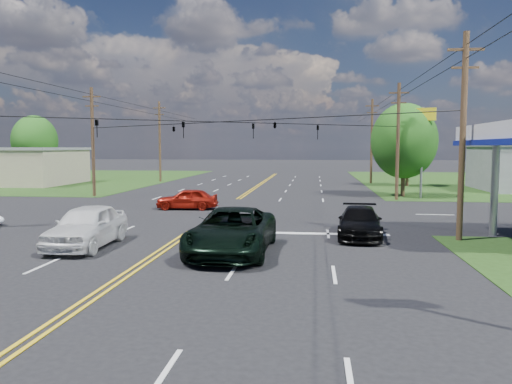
# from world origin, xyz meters

# --- Properties ---
(ground) EXTENTS (280.00, 280.00, 0.00)m
(ground) POSITION_xyz_m (0.00, 12.00, 0.00)
(ground) COLOR black
(ground) RESTS_ON ground
(grass_nw) EXTENTS (46.00, 48.00, 0.03)m
(grass_nw) POSITION_xyz_m (-35.00, 44.00, 0.00)
(grass_nw) COLOR #1F3A12
(grass_nw) RESTS_ON ground
(stop_bar) EXTENTS (10.00, 0.50, 0.02)m
(stop_bar) POSITION_xyz_m (5.00, 4.00, 0.00)
(stop_bar) COLOR silver
(stop_bar) RESTS_ON ground
(retail_nw) EXTENTS (16.00, 11.00, 4.00)m
(retail_nw) POSITION_xyz_m (-30.00, 34.00, 2.00)
(retail_nw) COLOR tan
(retail_nw) RESTS_ON ground
(pole_se) EXTENTS (1.60, 0.28, 9.50)m
(pole_se) POSITION_xyz_m (13.00, 3.00, 4.92)
(pole_se) COLOR #3B2D19
(pole_se) RESTS_ON ground
(pole_nw) EXTENTS (1.60, 0.28, 9.50)m
(pole_nw) POSITION_xyz_m (-13.00, 21.00, 4.92)
(pole_nw) COLOR #3B2D19
(pole_nw) RESTS_ON ground
(pole_ne) EXTENTS (1.60, 0.28, 9.50)m
(pole_ne) POSITION_xyz_m (13.00, 21.00, 4.92)
(pole_ne) COLOR #3B2D19
(pole_ne) RESTS_ON ground
(pole_left_far) EXTENTS (1.60, 0.28, 10.00)m
(pole_left_far) POSITION_xyz_m (-13.00, 40.00, 5.17)
(pole_left_far) COLOR #3B2D19
(pole_left_far) RESTS_ON ground
(pole_right_far) EXTENTS (1.60, 0.28, 10.00)m
(pole_right_far) POSITION_xyz_m (13.00, 40.00, 5.17)
(pole_right_far) COLOR #3B2D19
(pole_right_far) RESTS_ON ground
(span_wire_signals) EXTENTS (26.00, 18.00, 1.13)m
(span_wire_signals) POSITION_xyz_m (0.00, 12.00, 6.00)
(span_wire_signals) COLOR black
(span_wire_signals) RESTS_ON ground
(power_lines) EXTENTS (26.04, 100.00, 0.64)m
(power_lines) POSITION_xyz_m (0.00, 10.00, 8.60)
(power_lines) COLOR black
(power_lines) RESTS_ON ground
(tree_right_a) EXTENTS (5.70, 5.70, 8.18)m
(tree_right_a) POSITION_xyz_m (14.00, 24.00, 4.87)
(tree_right_a) COLOR #3B2D19
(tree_right_a) RESTS_ON ground
(tree_right_b) EXTENTS (4.94, 4.94, 7.09)m
(tree_right_b) POSITION_xyz_m (16.50, 36.00, 4.22)
(tree_right_b) COLOR #3B2D19
(tree_right_b) RESTS_ON ground
(tree_far_l) EXTENTS (6.08, 6.08, 8.72)m
(tree_far_l) POSITION_xyz_m (-32.00, 44.00, 5.19)
(tree_far_l) COLOR #3B2D19
(tree_far_l) RESTS_ON ground
(pickup_dkgreen) EXTENTS (3.18, 6.68, 1.84)m
(pickup_dkgreen) POSITION_xyz_m (3.00, -1.04, 0.92)
(pickup_dkgreen) COLOR black
(pickup_dkgreen) RESTS_ON ground
(suv_black) EXTENTS (2.41, 5.13, 1.45)m
(suv_black) POSITION_xyz_m (8.49, 3.34, 0.72)
(suv_black) COLOR black
(suv_black) RESTS_ON ground
(pickup_white) EXTENTS (2.37, 5.47, 1.84)m
(pickup_white) POSITION_xyz_m (-3.50, -0.41, 0.92)
(pickup_white) COLOR white
(pickup_white) RESTS_ON ground
(sedan_red) EXTENTS (4.41, 2.06, 1.46)m
(sedan_red) POSITION_xyz_m (-2.53, 13.00, 0.73)
(sedan_red) COLOR #97150B
(sedan_red) RESTS_ON ground
(polesign_ne) EXTENTS (2.05, 1.01, 7.65)m
(polesign_ne) POSITION_xyz_m (15.21, 22.44, 5.91)
(polesign_ne) COLOR #A5A5AA
(polesign_ne) RESTS_ON ground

